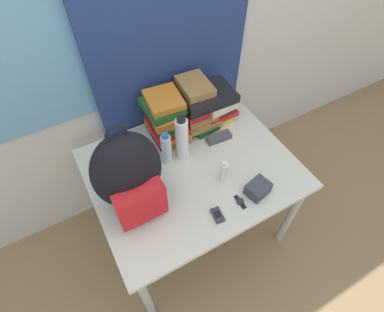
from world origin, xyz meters
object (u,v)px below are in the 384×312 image
object	(u,v)px
sports_bottle	(182,139)
backpack	(128,175)
water_bottle	(167,149)
cell_phone	(218,215)
book_stack_center	(196,104)
sunscreen_bottle	(224,172)
camera_pouch	(258,189)
book_stack_right	(214,102)
book_stack_left	(165,117)
sunglasses_case	(219,137)
wristwatch	(240,202)

from	to	relation	value
sports_bottle	backpack	bearing A→B (deg)	-157.58
water_bottle	cell_phone	xyz separation A→B (m)	(0.06, -0.43, -0.09)
book_stack_center	sports_bottle	distance (m)	0.28
sunscreen_bottle	cell_phone	distance (m)	0.23
water_bottle	camera_pouch	bearing A→B (deg)	-53.01
water_bottle	sunscreen_bottle	size ratio (longest dim) A/B	1.45
book_stack_right	sports_bottle	distance (m)	0.38
book_stack_center	camera_pouch	distance (m)	0.62
book_stack_left	sunglasses_case	distance (m)	0.34
book_stack_right	sunscreen_bottle	world-z (taller)	book_stack_right
book_stack_right	sports_bottle	bearing A→B (deg)	-149.10
book_stack_left	camera_pouch	size ratio (longest dim) A/B	2.10
sunscreen_bottle	backpack	bearing A→B (deg)	166.97
sports_bottle	camera_pouch	world-z (taller)	sports_bottle
backpack	book_stack_right	world-z (taller)	backpack
sports_bottle	wristwatch	size ratio (longest dim) A/B	3.49
book_stack_right	sunglasses_case	xyz separation A→B (m)	(-0.08, -0.19, -0.09)
book_stack_left	water_bottle	distance (m)	0.21
camera_pouch	backpack	bearing A→B (deg)	155.16
sports_bottle	sunglasses_case	world-z (taller)	sports_bottle
cell_phone	book_stack_center	bearing A→B (deg)	69.55
cell_phone	sunglasses_case	distance (m)	0.51
sunscreen_bottle	sunglasses_case	bearing A→B (deg)	61.91
camera_pouch	sports_bottle	bearing A→B (deg)	118.61
water_bottle	camera_pouch	xyz separation A→B (m)	(0.31, -0.42, -0.07)
cell_phone	sunscreen_bottle	bearing A→B (deg)	50.63
book_stack_center	book_stack_right	xyz separation A→B (m)	(0.13, -0.00, -0.04)
book_stack_left	cell_phone	world-z (taller)	book_stack_left
book_stack_center	cell_phone	world-z (taller)	book_stack_center
wristwatch	backpack	bearing A→B (deg)	149.56
book_stack_left	sunscreen_bottle	xyz separation A→B (m)	(0.12, -0.45, -0.07)
sunglasses_case	backpack	bearing A→B (deg)	-166.10
backpack	wristwatch	world-z (taller)	backpack
book_stack_left	book_stack_right	bearing A→B (deg)	-0.03
sunglasses_case	camera_pouch	xyz separation A→B (m)	(-0.03, -0.41, 0.02)
cell_phone	camera_pouch	size ratio (longest dim) A/B	0.64
book_stack_right	camera_pouch	xyz separation A→B (m)	(-0.10, -0.61, -0.08)
book_stack_center	sports_bottle	size ratio (longest dim) A/B	1.03
backpack	book_stack_center	distance (m)	0.65
sunglasses_case	camera_pouch	distance (m)	0.41
water_bottle	sports_bottle	world-z (taller)	sports_bottle
water_bottle	sports_bottle	bearing A→B (deg)	-5.18
sports_bottle	camera_pouch	xyz separation A→B (m)	(0.22, -0.41, -0.11)
water_bottle	cell_phone	bearing A→B (deg)	-81.93
sunscreen_bottle	sports_bottle	bearing A→B (deg)	114.12
wristwatch	camera_pouch	bearing A→B (deg)	3.13
book_stack_center	book_stack_right	distance (m)	0.13
wristwatch	book_stack_left	bearing A→B (deg)	100.68
book_stack_left	book_stack_center	size ratio (longest dim) A/B	0.92
book_stack_center	backpack	bearing A→B (deg)	-148.18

